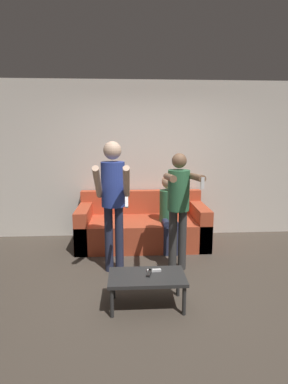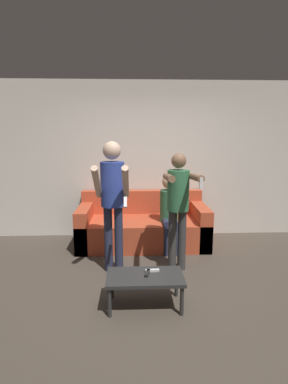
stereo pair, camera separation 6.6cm
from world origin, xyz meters
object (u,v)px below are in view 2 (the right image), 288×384
object	(u,v)px
person_standing_right	(178,200)
coffee_table	(145,279)
couch	(143,227)
remote_far	(152,270)
person_seated	(169,209)
person_standing_left	(113,193)
remote_near	(147,273)

from	to	relation	value
person_standing_right	coffee_table	xyz separation A→B (m)	(-0.47, -0.84, -0.66)
couch	remote_far	size ratio (longest dim) A/B	13.66
couch	person_standing_right	bearing A→B (deg)	-67.39
person_standing_right	remote_far	bearing A→B (deg)	-117.04
person_standing_right	person_seated	xyz separation A→B (m)	(-0.01, 0.77, -0.31)
person_standing_left	remote_near	distance (m)	1.16
person_standing_right	remote_near	size ratio (longest dim) A/B	10.14
remote_near	person_standing_left	bearing A→B (deg)	115.97
remote_near	remote_far	size ratio (longest dim) A/B	1.01
couch	coffee_table	xyz separation A→B (m)	(-0.05, -1.86, 0.02)
person_seated	person_standing_left	bearing A→B (deg)	-137.69
couch	remote_far	bearing A→B (deg)	-88.82
person_standing_left	coffee_table	world-z (taller)	person_standing_left
person_standing_left	coffee_table	xyz separation A→B (m)	(0.38, -0.85, -0.76)
person_standing_left	person_standing_right	size ratio (longest dim) A/B	1.10
person_seated	remote_near	world-z (taller)	person_seated
person_standing_left	person_seated	xyz separation A→B (m)	(0.83, 0.76, -0.41)
person_standing_left	person_standing_right	world-z (taller)	person_standing_left
person_standing_right	remote_far	xyz separation A→B (m)	(-0.39, -0.76, -0.61)
remote_near	couch	bearing A→B (deg)	89.41
person_standing_left	remote_far	world-z (taller)	person_standing_left
person_seated	coffee_table	xyz separation A→B (m)	(-0.45, -1.61, -0.35)
coffee_table	remote_near	bearing A→B (deg)	46.39
person_standing_right	couch	bearing A→B (deg)	112.61
person_standing_right	remote_near	bearing A→B (deg)	-118.40
coffee_table	remote_near	size ratio (longest dim) A/B	5.21
person_standing_right	person_seated	size ratio (longest dim) A/B	1.32
person_standing_right	remote_near	distance (m)	1.11
couch	remote_far	distance (m)	1.77
person_standing_right	person_seated	distance (m)	0.83
coffee_table	remote_far	distance (m)	0.13
couch	person_seated	xyz separation A→B (m)	(0.41, -0.25, 0.37)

